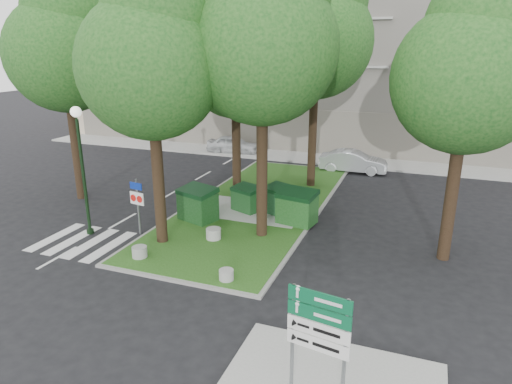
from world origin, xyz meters
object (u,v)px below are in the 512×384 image
at_px(tree_median_mid, 237,58).
at_px(tree_street_left, 65,43).
at_px(dumpster_a, 198,204).
at_px(traffic_sign_pole, 137,199).
at_px(tree_street_right, 472,64).
at_px(bollard_left, 140,252).
at_px(dumpster_c, 280,200).
at_px(car_silver, 353,161).
at_px(bollard_mid, 214,234).
at_px(street_lamp, 81,156).
at_px(directional_sign, 319,332).
at_px(tree_median_near_left, 153,53).
at_px(litter_bin, 308,195).
at_px(dumpster_b, 247,198).
at_px(bollard_right, 226,275).
at_px(tree_median_near_right, 265,33).
at_px(tree_median_far, 319,29).
at_px(dumpster_d, 297,207).
at_px(car_white, 233,144).

height_order(tree_median_mid, tree_street_left, tree_street_left).
xyz_separation_m(dumpster_a, traffic_sign_pole, (-1.65, -2.09, 0.69)).
bearing_deg(tree_median_mid, tree_street_right, -21.80).
height_order(tree_street_left, bollard_left, tree_street_left).
bearing_deg(tree_street_right, dumpster_c, 163.89).
bearing_deg(tree_median_mid, car_silver, 55.61).
distance_m(tree_median_mid, bollard_mid, 8.81).
bearing_deg(street_lamp, dumpster_c, 35.03).
height_order(dumpster_c, directional_sign, directional_sign).
bearing_deg(bollard_left, dumpster_c, 60.70).
bearing_deg(street_lamp, car_silver, 57.45).
bearing_deg(tree_street_left, tree_street_right, -3.27).
xyz_separation_m(tree_median_near_left, dumpster_a, (0.17, 2.53, -6.46)).
relative_size(litter_bin, directional_sign, 0.23).
relative_size(tree_median_near_left, tree_median_mid, 1.05).
bearing_deg(tree_street_right, bollard_mid, -169.35).
distance_m(dumpster_b, street_lamp, 7.50).
bearing_deg(dumpster_c, tree_median_mid, 170.77).
relative_size(tree_median_near_left, bollard_right, 21.35).
bearing_deg(traffic_sign_pole, directional_sign, -26.67).
relative_size(tree_median_near_left, tree_median_near_right, 0.92).
height_order(tree_median_far, dumpster_a, tree_median_far).
distance_m(tree_median_near_left, litter_bin, 10.52).
distance_m(dumpster_c, bollard_left, 7.09).
relative_size(tree_street_left, street_lamp, 2.07).
bearing_deg(tree_median_far, car_silver, 68.33).
bearing_deg(bollard_mid, traffic_sign_pole, -172.72).
bearing_deg(bollard_mid, dumpster_c, 66.24).
relative_size(dumpster_c, litter_bin, 2.80).
distance_m(tree_street_left, bollard_right, 14.05).
distance_m(tree_median_mid, dumpster_b, 6.73).
height_order(street_lamp, directional_sign, street_lamp).
bearing_deg(car_silver, bollard_right, 171.53).
bearing_deg(tree_median_near_left, car_silver, 68.61).
bearing_deg(litter_bin, tree_median_near_left, -121.21).
height_order(dumpster_d, directional_sign, directional_sign).
xyz_separation_m(traffic_sign_pole, car_silver, (6.77, 13.05, -0.86)).
height_order(tree_street_left, litter_bin, tree_street_left).
bearing_deg(tree_median_near_left, traffic_sign_pole, 163.40).
bearing_deg(tree_street_left, dumpster_d, 0.98).
height_order(dumpster_c, bollard_left, dumpster_c).
height_order(dumpster_d, bollard_right, dumpster_d).
height_order(bollard_left, street_lamp, street_lamp).
bearing_deg(dumpster_d, tree_median_near_left, -129.75).
relative_size(tree_median_near_right, tree_street_left, 1.04).
bearing_deg(car_white, tree_street_left, 158.96).
xyz_separation_m(tree_median_near_left, car_white, (-3.74, 15.63, -6.66)).
bearing_deg(dumpster_c, litter_bin, 96.33).
bearing_deg(street_lamp, car_white, 90.90).
distance_m(tree_median_far, directional_sign, 17.62).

